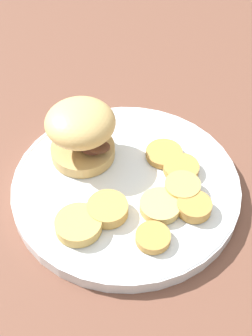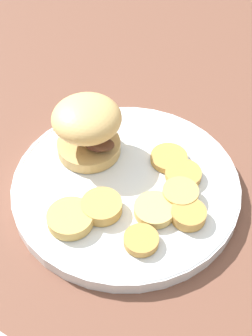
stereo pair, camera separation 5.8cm
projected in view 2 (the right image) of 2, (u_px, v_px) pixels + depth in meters
ground_plane at (126, 191)px, 0.61m from camera, size 4.00×4.00×0.00m
dinner_plate at (126, 186)px, 0.60m from camera, size 0.29×0.29×0.02m
sandwich at (88, 127)px, 0.60m from camera, size 0.09×0.10×0.08m
potato_round_0 at (180, 194)px, 0.57m from camera, size 0.04×0.04×0.02m
potato_round_1 at (102, 206)px, 0.56m from camera, size 0.05×0.05×0.02m
potato_round_2 at (183, 172)px, 0.60m from camera, size 0.05×0.05×0.01m
potato_round_3 at (141, 240)px, 0.53m from camera, size 0.04×0.04×0.01m
potato_round_4 at (70, 218)px, 0.55m from camera, size 0.06×0.06×0.01m
potato_round_5 at (189, 214)px, 0.55m from camera, size 0.04×0.04×0.01m
potato_round_6 at (169, 158)px, 0.62m from camera, size 0.05×0.05×0.01m
potato_round_7 at (155, 210)px, 0.56m from camera, size 0.05×0.05×0.01m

